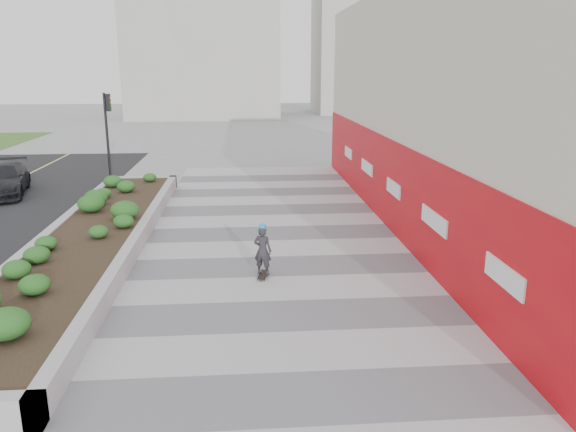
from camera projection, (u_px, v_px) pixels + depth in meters
name	position (u px, v px, depth m)	size (l,w,h in m)	color
ground	(296.00, 356.00, 10.65)	(160.00, 160.00, 0.00)	gray
walkway	(284.00, 294.00, 13.54)	(8.00, 36.00, 0.01)	#A8A8AD
building	(478.00, 109.00, 18.83)	(6.04, 24.08, 8.00)	beige
planter	(93.00, 235.00, 16.87)	(3.00, 18.00, 0.90)	#9E9EA0
traffic_signal_near	(108.00, 124.00, 26.26)	(0.33, 0.28, 4.20)	black
distant_bldg_north_l	(203.00, 23.00, 60.73)	(16.00, 12.00, 20.00)	#ADAAA3
distant_bldg_north_r	(375.00, 10.00, 66.58)	(14.00, 10.00, 24.00)	#ADAAA3
manhole_cover	(305.00, 294.00, 13.58)	(0.44, 0.44, 0.01)	#595654
skateboarder	(263.00, 250.00, 14.49)	(0.56, 0.75, 1.46)	beige
car_dark	(2.00, 180.00, 24.05)	(1.87, 4.61, 1.34)	black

